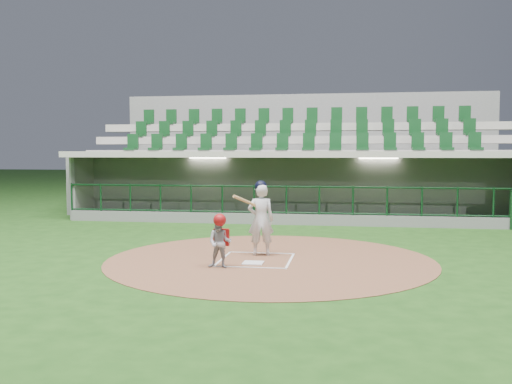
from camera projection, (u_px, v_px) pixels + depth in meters
ground at (258, 258)px, 12.79m from camera, size 120.00×120.00×0.00m
dirt_circle at (270, 260)px, 12.55m from camera, size 7.20×7.20×0.01m
home_plate at (253, 263)px, 12.10m from camera, size 0.43×0.43×0.02m
batter_box_chalk at (256, 260)px, 12.50m from camera, size 1.55×1.80×0.01m
dugout_structure at (294, 192)px, 20.42m from camera, size 16.40×3.70×3.00m
seating_deck at (299, 175)px, 23.44m from camera, size 17.00×6.72×5.15m
batter at (261, 218)px, 13.01m from camera, size 0.87×0.89×1.72m
catcher at (220, 241)px, 11.61m from camera, size 0.52×0.41×1.11m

